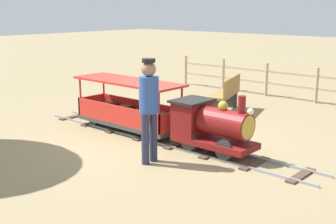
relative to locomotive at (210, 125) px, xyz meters
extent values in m
plane|color=#8C7A56|center=(0.00, -1.24, -0.48)|extent=(60.00, 60.00, 0.00)
cube|color=gray|center=(-0.24, -1.04, -0.46)|extent=(0.03, 6.05, 0.04)
cube|color=gray|center=(0.24, -1.04, -0.46)|extent=(0.03, 6.05, 0.04)
cube|color=#4C3828|center=(0.00, -3.68, -0.47)|extent=(0.71, 0.14, 0.03)
cube|color=#4C3828|center=(0.00, -2.93, -0.47)|extent=(0.71, 0.14, 0.03)
cube|color=#4C3828|center=(0.00, -2.17, -0.47)|extent=(0.71, 0.14, 0.03)
cube|color=#4C3828|center=(0.00, -1.42, -0.47)|extent=(0.71, 0.14, 0.03)
cube|color=#4C3828|center=(0.00, -0.66, -0.47)|extent=(0.71, 0.14, 0.03)
cube|color=#4C3828|center=(0.00, 0.10, -0.47)|extent=(0.71, 0.14, 0.03)
cube|color=#4C3828|center=(0.00, 0.85, -0.47)|extent=(0.71, 0.14, 0.03)
cube|color=#4C3828|center=(0.00, 1.61, -0.47)|extent=(0.71, 0.14, 0.03)
cube|color=maroon|center=(0.00, 0.09, -0.27)|extent=(0.59, 1.40, 0.10)
cylinder|color=maroon|center=(0.00, 0.29, 0.08)|extent=(0.44, 0.85, 0.44)
cylinder|color=#B7932D|center=(0.00, 0.71, 0.08)|extent=(0.37, 0.02, 0.37)
cylinder|color=maroon|center=(0.00, 0.59, 0.43)|extent=(0.12, 0.12, 0.26)
sphere|color=#B7932D|center=(0.00, 0.24, 0.35)|extent=(0.16, 0.16, 0.16)
cube|color=maroon|center=(0.00, -0.39, 0.05)|extent=(0.59, 0.45, 0.55)
cube|color=black|center=(0.00, -0.39, 0.35)|extent=(0.67, 0.53, 0.04)
sphere|color=#F2EAB2|center=(0.00, 0.74, 0.34)|extent=(0.10, 0.10, 0.10)
cylinder|color=#2D2D2D|center=(-0.24, 0.44, -0.28)|extent=(0.05, 0.32, 0.32)
cylinder|color=#2D2D2D|center=(0.24, 0.44, -0.28)|extent=(0.05, 0.32, 0.32)
cylinder|color=#2D2D2D|center=(-0.24, -0.26, -0.28)|extent=(0.05, 0.32, 0.32)
cylinder|color=#2D2D2D|center=(0.24, -0.26, -0.28)|extent=(0.05, 0.32, 0.32)
cube|color=#3F3F3F|center=(0.00, -1.94, -0.30)|extent=(0.67, 2.25, 0.08)
cube|color=red|center=(-0.32, -1.94, -0.09)|extent=(0.04, 2.25, 0.35)
cube|color=red|center=(0.32, -1.94, -0.09)|extent=(0.04, 2.25, 0.35)
cube|color=red|center=(0.00, -0.83, -0.09)|extent=(0.67, 0.04, 0.35)
cube|color=red|center=(0.00, -3.04, -0.09)|extent=(0.67, 0.04, 0.35)
cylinder|color=red|center=(-0.31, -0.86, 0.11)|extent=(0.04, 0.04, 0.75)
cylinder|color=red|center=(0.31, -0.86, 0.11)|extent=(0.04, 0.04, 0.75)
cylinder|color=red|center=(-0.31, -3.01, 0.11)|extent=(0.04, 0.04, 0.75)
cylinder|color=red|center=(0.31, -3.01, 0.11)|extent=(0.04, 0.04, 0.75)
cube|color=red|center=(0.00, -1.94, 0.51)|extent=(0.77, 2.35, 0.04)
cube|color=brown|center=(0.00, -2.67, -0.14)|extent=(0.51, 0.20, 0.24)
cube|color=brown|center=(0.00, -2.18, -0.14)|extent=(0.51, 0.20, 0.24)
cube|color=brown|center=(0.00, -1.69, -0.14)|extent=(0.51, 0.20, 0.24)
cube|color=brown|center=(0.00, -1.21, -0.14)|extent=(0.51, 0.20, 0.24)
cylinder|color=#262626|center=(-0.24, -1.15, -0.32)|extent=(0.04, 0.24, 0.24)
cylinder|color=#262626|center=(0.24, -1.15, -0.32)|extent=(0.04, 0.24, 0.24)
cylinder|color=#262626|center=(-0.24, -2.72, -0.32)|extent=(0.04, 0.24, 0.24)
cylinder|color=#262626|center=(0.24, -2.72, -0.32)|extent=(0.04, 0.24, 0.24)
cylinder|color=#282D47|center=(0.91, -0.42, -0.08)|extent=(0.12, 0.12, 0.80)
cylinder|color=#282D47|center=(1.09, -0.42, -0.08)|extent=(0.12, 0.12, 0.80)
cylinder|color=#2D4C99|center=(1.00, -0.42, 0.59)|extent=(0.30, 0.30, 0.55)
sphere|color=#936B4C|center=(1.00, -0.42, 0.98)|extent=(0.22, 0.22, 0.22)
cylinder|color=black|center=(1.00, -0.42, 1.11)|extent=(0.20, 0.20, 0.06)
cube|color=olive|center=(-2.59, -1.50, -0.06)|extent=(1.36, 0.79, 0.06)
cube|color=olive|center=(-2.65, -1.33, 0.14)|extent=(1.25, 0.45, 0.40)
cube|color=#333333|center=(-2.05, -1.32, -0.27)|extent=(0.18, 0.33, 0.42)
cube|color=#333333|center=(-3.13, -1.69, -0.27)|extent=(0.18, 0.33, 0.42)
cylinder|color=tan|center=(-4.95, -4.56, -0.03)|extent=(0.08, 0.08, 0.90)
cylinder|color=tan|center=(-4.95, -3.15, -0.03)|extent=(0.08, 0.08, 0.90)
cylinder|color=tan|center=(-4.95, -1.74, -0.03)|extent=(0.08, 0.08, 0.90)
cylinder|color=tan|center=(-4.95, -0.33, -0.03)|extent=(0.08, 0.08, 0.90)
cube|color=tan|center=(-4.95, -1.04, 0.19)|extent=(0.04, 7.05, 0.06)
cube|color=tan|center=(-4.95, -1.04, -0.12)|extent=(0.04, 7.05, 0.06)
camera|label=1|loc=(5.72, 4.14, 1.87)|focal=47.53mm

